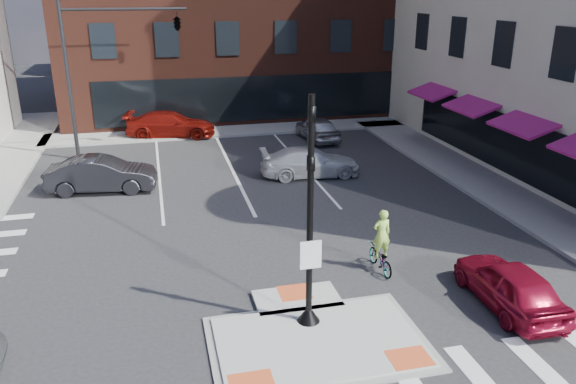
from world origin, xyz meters
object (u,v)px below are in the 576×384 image
object	(u,v)px
bg_car_dark	(102,174)
cyclist	(381,250)
bg_car_silver	(317,128)
bg_car_red	(171,124)
red_sedan	(510,284)
white_pickup	(310,162)

from	to	relation	value
bg_car_dark	cyclist	size ratio (longest dim) A/B	2.26
bg_car_silver	bg_car_red	bearing A→B (deg)	-22.23
bg_car_silver	bg_car_red	distance (m)	8.71
bg_car_silver	cyclist	world-z (taller)	cyclist
bg_car_silver	cyclist	distance (m)	16.18
bg_car_red	cyclist	bearing A→B (deg)	-152.99
red_sedan	bg_car_red	distance (m)	23.03
bg_car_red	cyclist	world-z (taller)	cyclist
white_pickup	bg_car_silver	xyz separation A→B (m)	(2.23, 6.33, 0.02)
bg_car_dark	bg_car_silver	size ratio (longest dim) A/B	1.14
white_pickup	bg_car_red	distance (m)	10.90
red_sedan	bg_car_silver	xyz separation A→B (m)	(0.03, 18.76, 0.03)
bg_car_dark	bg_car_red	distance (m)	9.57
white_pickup	red_sedan	bearing A→B (deg)	-166.09
white_pickup	cyclist	world-z (taller)	cyclist
bg_car_dark	bg_car_red	size ratio (longest dim) A/B	0.89
bg_car_silver	white_pickup	bearing A→B (deg)	66.76
bg_car_dark	cyclist	distance (m)	13.21
bg_car_dark	cyclist	world-z (taller)	cyclist
bg_car_dark	red_sedan	bearing A→B (deg)	-130.58
bg_car_silver	red_sedan	bearing A→B (deg)	86.05
bg_car_dark	white_pickup	bearing A→B (deg)	-84.02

